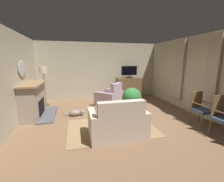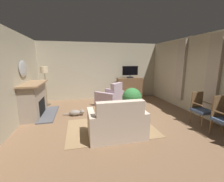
{
  "view_description": "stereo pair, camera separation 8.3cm",
  "coord_description": "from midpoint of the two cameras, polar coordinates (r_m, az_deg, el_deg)",
  "views": [
    {
      "loc": [
        -1.24,
        -4.37,
        1.89
      ],
      "look_at": [
        -0.05,
        0.42,
        0.9
      ],
      "focal_mm": 24.04,
      "sensor_mm": 36.0,
      "label": 1
    },
    {
      "loc": [
        -1.16,
        -4.39,
        1.89
      ],
      "look_at": [
        -0.05,
        0.42,
        0.9
      ],
      "focal_mm": 24.04,
      "sensor_mm": 36.0,
      "label": 2
    }
  ],
  "objects": [
    {
      "name": "tv_cabinet",
      "position": [
        7.75,
        6.0,
        1.01
      ],
      "size": [
        1.26,
        0.47,
        1.05
      ],
      "color": "#4A3523",
      "rests_on": "ground_plane"
    },
    {
      "name": "side_chair_far_end",
      "position": [
        4.74,
        36.23,
        -7.52
      ],
      "size": [
        0.49,
        0.47,
        1.03
      ],
      "color": "#42567A",
      "rests_on": "ground_plane"
    },
    {
      "name": "rug_central",
      "position": [
        4.42,
        -0.71,
        -13.82
      ],
      "size": [
        2.44,
        1.7,
        0.01
      ],
      "primitive_type": "cube",
      "color": "#8E704C",
      "rests_on": "ground_plane"
    },
    {
      "name": "wall_right_with_window",
      "position": [
        6.07,
        29.64,
        5.13
      ],
      "size": [
        0.1,
        6.77,
        2.77
      ],
      "primitive_type": "cube",
      "color": "#BBB095",
      "rests_on": "ground_plane"
    },
    {
      "name": "side_chair_beside_plant",
      "position": [
        5.21,
        30.07,
        -5.5
      ],
      "size": [
        0.43,
        0.5,
        0.97
      ],
      "color": "#42567A",
      "rests_on": "ground_plane"
    },
    {
      "name": "wall_back",
      "position": [
        7.63,
        -4.92,
        7.55
      ],
      "size": [
        6.44,
        0.1,
        2.77
      ],
      "primitive_type": "cube",
      "color": "#B2A88E",
      "rests_on": "ground_plane"
    },
    {
      "name": "wall_mirror_oval",
      "position": [
        5.75,
        -31.32,
        7.27
      ],
      "size": [
        0.06,
        0.74,
        0.54
      ],
      "primitive_type": "ellipsoid",
      "color": "#B2B7BF"
    },
    {
      "name": "wall_left",
      "position": [
        4.75,
        -35.78,
        3.13
      ],
      "size": [
        0.1,
        6.77,
        2.77
      ],
      "primitive_type": "cube",
      "color": "#B2A88E",
      "rests_on": "ground_plane"
    },
    {
      "name": "cat",
      "position": [
        5.44,
        -13.96,
        -8.07
      ],
      "size": [
        0.73,
        0.23,
        0.23
      ],
      "color": "gray",
      "rests_on": "ground_plane"
    },
    {
      "name": "floor_lamp",
      "position": [
        6.92,
        -24.88,
        5.76
      ],
      "size": [
        0.31,
        0.31,
        1.66
      ],
      "color": "#4C4233",
      "rests_on": "ground_plane"
    },
    {
      "name": "tv_remote",
      "position": [
        4.69,
        -0.32,
        -6.38
      ],
      "size": [
        0.18,
        0.09,
        0.02
      ],
      "primitive_type": "cube",
      "rotation": [
        0.0,
        0.0,
        2.91
      ],
      "color": "black",
      "rests_on": "coffee_table"
    },
    {
      "name": "armchair_angled_to_table",
      "position": [
        6.41,
        -1.2,
        -2.8
      ],
      "size": [
        1.29,
        1.29,
        1.0
      ],
      "color": "#AD93A3",
      "rests_on": "ground_plane"
    },
    {
      "name": "potted_plant_small_fern_corner",
      "position": [
        5.51,
        7.06,
        -2.67
      ],
      "size": [
        0.71,
        0.71,
        0.94
      ],
      "color": "slate",
      "rests_on": "ground_plane"
    },
    {
      "name": "curtain_panel_near",
      "position": [
        5.53,
        33.48,
        5.71
      ],
      "size": [
        0.1,
        0.44,
        2.33
      ],
      "primitive_type": "cube",
      "color": "#B2A393"
    },
    {
      "name": "sofa_floral",
      "position": [
        3.84,
        1.68,
        -12.41
      ],
      "size": [
        1.41,
        0.87,
        1.01
      ],
      "color": "#C6B29E",
      "rests_on": "ground_plane"
    },
    {
      "name": "fireplace",
      "position": [
        5.83,
        -27.9,
        -3.18
      ],
      "size": [
        0.96,
        1.72,
        1.16
      ],
      "color": "#4C4C51",
      "rests_on": "ground_plane"
    },
    {
      "name": "ground_plane",
      "position": [
        4.93,
        1.28,
        -11.42
      ],
      "size": [
        6.44,
        6.77,
        0.04
      ],
      "primitive_type": "cube",
      "color": "brown"
    },
    {
      "name": "coffee_table",
      "position": [
        4.8,
        -0.32,
        -6.74
      ],
      "size": [
        0.99,
        0.54,
        0.45
      ],
      "color": "brown",
      "rests_on": "ground_plane"
    },
    {
      "name": "curtain_panel_far",
      "position": [
        6.64,
        23.96,
        7.25
      ],
      "size": [
        0.1,
        0.44,
        2.33
      ],
      "primitive_type": "cube",
      "color": "#B2A393"
    },
    {
      "name": "television",
      "position": [
        7.6,
        6.27,
        7.35
      ],
      "size": [
        0.8,
        0.2,
        0.59
      ],
      "color": "black",
      "rests_on": "tv_cabinet"
    }
  ]
}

